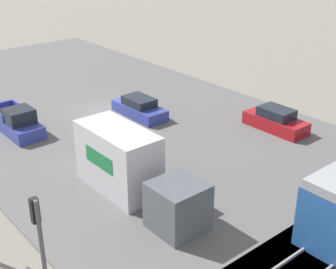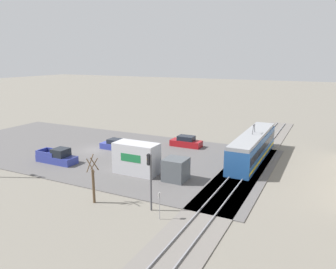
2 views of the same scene
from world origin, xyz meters
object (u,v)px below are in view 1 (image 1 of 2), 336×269
object	(u,v)px
box_truck	(131,169)
sedan_car_1	(139,108)
sedan_car_0	(276,121)
pickup_truck	(17,122)
traffic_light_pole	(40,243)

from	to	relation	value
box_truck	sedan_car_1	size ratio (longest dim) A/B	1.82
sedan_car_0	sedan_car_1	distance (m)	10.00
pickup_truck	sedan_car_0	bearing A→B (deg)	141.45
box_truck	pickup_truck	size ratio (longest dim) A/B	1.63
box_truck	sedan_car_0	xyz separation A→B (m)	(-12.91, -0.73, -0.96)
pickup_truck	sedan_car_0	world-z (taller)	pickup_truck
sedan_car_0	box_truck	bearing A→B (deg)	3.25
sedan_car_1	traffic_light_pole	xyz separation A→B (m)	(14.28, 13.54, 2.57)
pickup_truck	sedan_car_1	xyz separation A→B (m)	(-8.28, 3.05, -0.11)
box_truck	traffic_light_pole	distance (m)	8.68
sedan_car_1	box_truck	bearing A→B (deg)	-128.72
sedan_car_0	traffic_light_pole	distance (m)	20.93
pickup_truck	traffic_light_pole	bearing A→B (deg)	70.11
box_truck	sedan_car_1	bearing A→B (deg)	-128.72
pickup_truck	sedan_car_1	distance (m)	8.82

